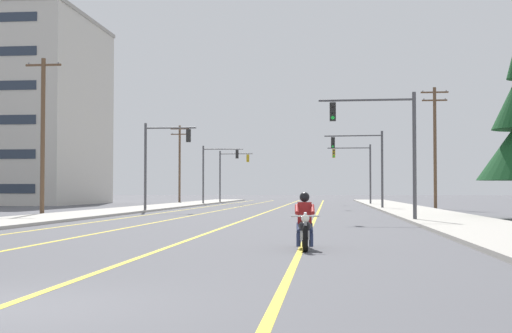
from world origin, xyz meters
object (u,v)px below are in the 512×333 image
motorcycle_with_rider (305,226)px  traffic_signal_far_right (358,165)px  traffic_signal_near_left (160,154)px  utility_pole_left_far (180,161)px  utility_pole_right_far (435,143)px  traffic_signal_mid_right (365,158)px  traffic_signal_mid_left (215,166)px  utility_pole_left_near (43,133)px  traffic_signal_far_left (229,169)px  traffic_signal_near_right (386,136)px

motorcycle_with_rider → traffic_signal_far_right: (3.67, 54.50, 3.49)m
traffic_signal_near_left → traffic_signal_far_right: size_ratio=1.00×
motorcycle_with_rider → utility_pole_left_far: bearing=104.8°
traffic_signal_far_right → utility_pole_right_far: (5.51, -15.04, 1.20)m
traffic_signal_mid_right → traffic_signal_far_right: size_ratio=1.00×
traffic_signal_near_left → utility_pole_left_far: size_ratio=0.67×
traffic_signal_mid_left → utility_pole_right_far: utility_pole_right_far is taller
traffic_signal_near_left → traffic_signal_far_right: bearing=59.1°
motorcycle_with_rider → utility_pole_left_near: bearing=126.3°
traffic_signal_near_left → utility_pole_left_far: bearing=99.9°
traffic_signal_far_left → utility_pole_left_far: bearing=179.5°
traffic_signal_mid_left → utility_pole_left_far: (-5.85, 9.76, 0.96)m
traffic_signal_near_right → traffic_signal_mid_right: 22.19m
motorcycle_with_rider → traffic_signal_far_right: 54.73m
motorcycle_with_rider → utility_pole_right_far: 40.78m
traffic_signal_mid_right → traffic_signal_far_right: 16.39m
traffic_signal_far_right → utility_pole_right_far: utility_pole_right_far is taller
traffic_signal_mid_right → traffic_signal_far_right: same height
traffic_signal_near_right → motorcycle_with_rider: bearing=-102.0°
traffic_signal_mid_right → traffic_signal_far_left: size_ratio=1.00×
traffic_signal_near_left → motorcycle_with_rider: bearing=-69.6°
traffic_signal_mid_left → traffic_signal_far_right: bearing=-1.9°
traffic_signal_near_left → utility_pole_left_far: utility_pole_left_far is taller
traffic_signal_near_right → utility_pole_left_near: size_ratio=0.66×
traffic_signal_mid_right → traffic_signal_far_right: (0.11, 16.39, -0.01)m
traffic_signal_mid_right → utility_pole_left_near: 25.46m
traffic_signal_mid_left → utility_pole_right_far: bearing=-37.2°
traffic_signal_near_left → traffic_signal_far_left: 34.85m
traffic_signal_far_right → motorcycle_with_rider: bearing=-93.9°
traffic_signal_far_right → traffic_signal_near_right: bearing=-90.4°
traffic_signal_near_left → traffic_signal_mid_left: bearing=90.5°
utility_pole_right_far → traffic_signal_mid_left: bearing=142.8°
traffic_signal_mid_left → traffic_signal_far_left: same height
motorcycle_with_rider → traffic_signal_near_left: 32.03m
traffic_signal_near_left → traffic_signal_mid_right: 16.82m
traffic_signal_mid_right → utility_pole_left_near: (-19.96, -15.78, 0.85)m
traffic_signal_far_left → utility_pole_right_far: (20.30, -25.24, 1.23)m
motorcycle_with_rider → traffic_signal_mid_left: traffic_signal_mid_left is taller
traffic_signal_far_left → utility_pole_left_near: utility_pole_left_near is taller
traffic_signal_near_right → traffic_signal_mid_right: size_ratio=1.00×
traffic_signal_far_right → utility_pole_left_near: size_ratio=0.66×
traffic_signal_mid_left → utility_pole_left_near: bearing=-98.9°
motorcycle_with_rider → traffic_signal_near_right: 16.66m
traffic_signal_near_left → traffic_signal_far_left: bearing=90.0°
traffic_signal_far_left → traffic_signal_near_left: bearing=-90.0°
traffic_signal_near_right → utility_pole_left_near: utility_pole_left_near is taller
traffic_signal_near_right → traffic_signal_far_right: bearing=89.6°
traffic_signal_mid_left → traffic_signal_far_right: size_ratio=1.00×
traffic_signal_near_right → utility_pole_right_far: size_ratio=0.63×
traffic_signal_far_right → utility_pole_left_far: 23.23m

